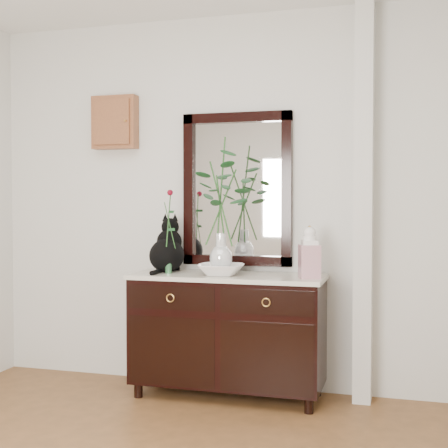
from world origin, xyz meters
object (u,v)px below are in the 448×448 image
(lotus_bowl, at_px, (221,270))
(cat, at_px, (167,244))
(sideboard, at_px, (228,328))
(ginger_jar, at_px, (309,252))

(lotus_bowl, bearing_deg, cat, 166.71)
(cat, bearing_deg, sideboard, -6.15)
(sideboard, xyz_separation_m, ginger_jar, (0.57, -0.06, 0.55))
(ginger_jar, bearing_deg, cat, 174.85)
(sideboard, bearing_deg, ginger_jar, -6.02)
(sideboard, xyz_separation_m, lotus_bowl, (-0.03, -0.07, 0.41))
(cat, height_order, lotus_bowl, cat)
(lotus_bowl, bearing_deg, sideboard, 66.15)
(ginger_jar, bearing_deg, sideboard, 173.98)
(sideboard, bearing_deg, lotus_bowl, -113.85)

